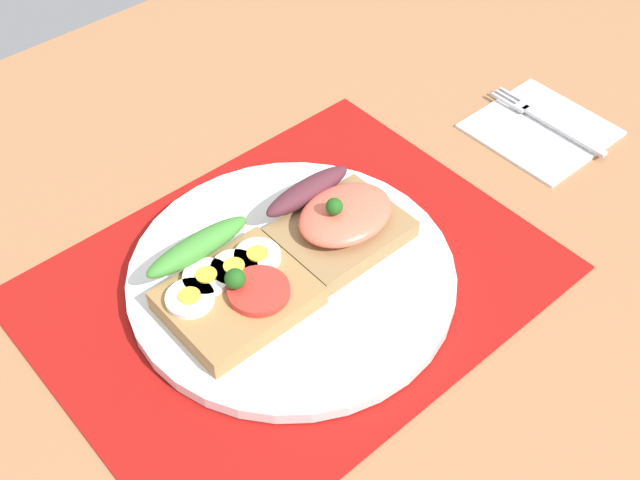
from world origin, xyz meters
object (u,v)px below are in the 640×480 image
sandwich_egg_tomato (230,286)px  sandwich_salmon (340,222)px  plate (292,276)px  napkin (541,128)px  fork (544,119)px

sandwich_egg_tomato → sandwich_salmon: 10.72cm
plate → napkin: plate is taller
napkin → fork: 1.03cm
plate → napkin: size_ratio=2.24×
plate → sandwich_salmon: (5.46, 0.28, 2.31)cm
plate → fork: 31.54cm
fork → napkin: bearing=-157.0°
sandwich_salmon → fork: (26.07, -1.01, -2.42)cm
fork → plate: bearing=178.7°
napkin → fork: fork is taller
plate → napkin: 30.71cm
plate → napkin: bearing=-2.0°
sandwich_egg_tomato → fork: bearing=-2.7°
sandwich_salmon → napkin: size_ratio=0.87×
plate → sandwich_egg_tomato: (-5.24, 0.98, 1.95)cm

